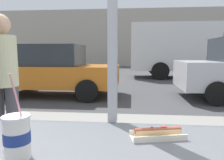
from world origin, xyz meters
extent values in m
plane|color=#424244|center=(0.00, 8.00, 0.00)|extent=(60.00, 60.00, 0.00)
cube|color=gray|center=(0.00, 1.60, 0.08)|extent=(16.00, 2.80, 0.15)
cube|color=#404245|center=(0.00, 0.03, 0.97)|extent=(2.31, 0.02, 0.02)
cube|color=#A89E8E|center=(0.00, 21.27, 2.89)|extent=(28.00, 1.20, 5.78)
cylinder|color=silver|center=(-0.31, -0.40, 1.05)|extent=(0.09, 0.09, 0.15)
cylinder|color=navy|center=(-0.31, -0.40, 1.06)|extent=(0.10, 0.10, 0.04)
cylinder|color=black|center=(-0.31, -0.40, 1.12)|extent=(0.09, 0.09, 0.01)
cylinder|color=white|center=(-0.31, -0.40, 1.13)|extent=(0.10, 0.10, 0.01)
cylinder|color=pink|center=(-0.30, -0.40, 1.20)|extent=(0.03, 0.04, 0.20)
cube|color=beige|center=(0.23, -0.16, 0.98)|extent=(0.26, 0.14, 0.01)
cube|color=beige|center=(0.24, -0.20, 0.99)|extent=(0.24, 0.06, 0.03)
cube|color=beige|center=(0.22, -0.12, 0.99)|extent=(0.24, 0.06, 0.03)
cylinder|color=tan|center=(0.23, -0.16, 1.00)|extent=(0.21, 0.09, 0.04)
cylinder|color=#9E4733|center=(0.23, -0.16, 1.01)|extent=(0.22, 0.07, 0.03)
cube|color=red|center=(0.26, -0.15, 1.03)|extent=(0.01, 0.01, 0.01)
cube|color=red|center=(0.20, -0.16, 1.03)|extent=(0.01, 0.01, 0.01)
cube|color=red|center=(0.25, -0.15, 1.03)|extent=(0.02, 0.01, 0.01)
cube|color=orange|center=(-2.42, 5.39, 0.65)|extent=(4.17, 1.70, 0.65)
cube|color=#282D33|center=(-2.57, 5.39, 1.30)|extent=(2.17, 1.50, 0.65)
cylinder|color=black|center=(-1.13, 6.25, 0.32)|extent=(0.64, 0.18, 0.64)
cylinder|color=black|center=(-1.13, 4.54, 0.32)|extent=(0.64, 0.18, 0.64)
cylinder|color=black|center=(-3.71, 6.25, 0.32)|extent=(0.64, 0.18, 0.64)
cylinder|color=black|center=(2.31, 6.31, 0.32)|extent=(0.64, 0.18, 0.64)
cylinder|color=black|center=(2.31, 4.48, 0.32)|extent=(0.64, 0.18, 0.64)
cube|color=silver|center=(2.29, 10.90, 1.68)|extent=(4.48, 2.20, 2.46)
cylinder|color=black|center=(5.33, 11.95, 0.45)|extent=(0.90, 0.24, 0.90)
cylinder|color=black|center=(1.54, 12.00, 0.45)|extent=(0.90, 0.24, 0.90)
cylinder|color=black|center=(1.54, 9.80, 0.45)|extent=(0.90, 0.24, 0.90)
cylinder|color=#47444D|center=(-1.23, 1.11, 0.57)|extent=(0.14, 0.14, 0.84)
cylinder|color=#BFBF96|center=(-1.32, 1.11, 1.27)|extent=(0.32, 0.32, 0.56)
sphere|color=tan|center=(-1.32, 1.11, 1.67)|extent=(0.22, 0.22, 0.22)
camera|label=1|loc=(0.11, -1.10, 1.36)|focal=33.85mm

